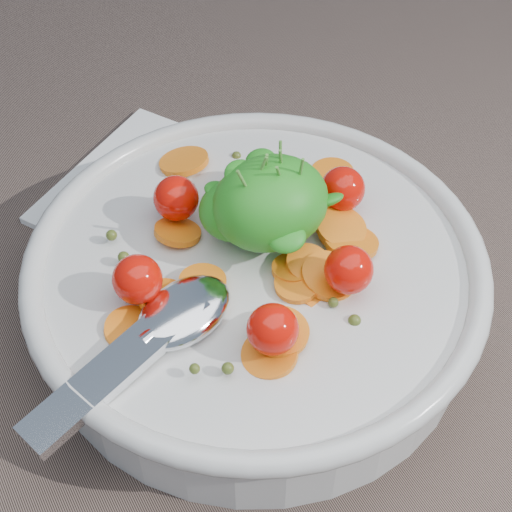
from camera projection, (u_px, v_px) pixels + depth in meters
ground at (242, 337)px, 0.50m from camera, size 6.00×6.00×0.00m
bowl at (256, 281)px, 0.49m from camera, size 0.31×0.29×0.12m
napkin at (153, 190)px, 0.59m from camera, size 0.20×0.19×0.01m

